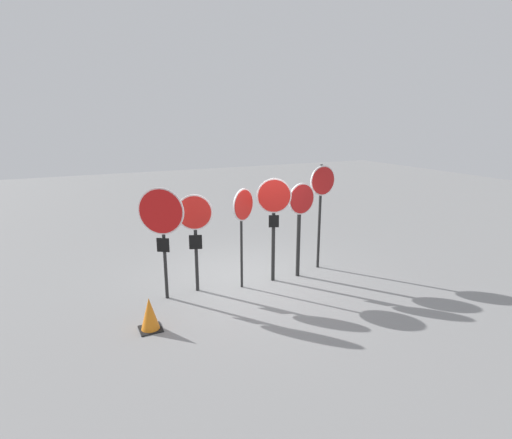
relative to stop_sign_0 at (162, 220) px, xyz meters
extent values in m
plane|color=gray|center=(1.90, 0.10, -1.63)|extent=(40.00, 40.00, 0.00)
cylinder|color=black|center=(0.03, 0.04, -0.62)|extent=(0.07, 0.07, 2.03)
cylinder|color=white|center=(0.00, 0.00, 0.17)|extent=(0.76, 0.53, 0.91)
cylinder|color=red|center=(-0.01, -0.02, 0.17)|extent=(0.71, 0.50, 0.85)
cube|color=black|center=(0.00, 0.00, -0.50)|extent=(0.22, 0.16, 0.28)
cylinder|color=black|center=(0.69, 0.13, -0.67)|extent=(0.07, 0.07, 1.93)
cylinder|color=white|center=(0.67, 0.07, 0.06)|extent=(0.69, 0.27, 0.72)
cylinder|color=red|center=(0.66, 0.06, 0.06)|extent=(0.63, 0.25, 0.66)
cube|color=black|center=(0.67, 0.07, -0.55)|extent=(0.25, 0.11, 0.29)
cylinder|color=black|center=(1.60, -0.11, -0.60)|extent=(0.05, 0.05, 2.07)
cylinder|color=white|center=(1.62, -0.15, 0.17)|extent=(0.58, 0.36, 0.67)
cylinder|color=red|center=(1.63, -0.17, 0.17)|extent=(0.53, 0.33, 0.61)
cylinder|color=black|center=(2.37, -0.07, -0.52)|extent=(0.08, 0.08, 2.21)
cylinder|color=white|center=(2.35, -0.13, 0.29)|extent=(0.70, 0.30, 0.74)
cylinder|color=red|center=(2.34, -0.15, 0.29)|extent=(0.64, 0.27, 0.68)
cube|color=black|center=(2.35, -0.13, -0.26)|extent=(0.21, 0.10, 0.27)
cylinder|color=black|center=(3.00, -0.08, -0.62)|extent=(0.09, 0.09, 2.02)
cylinder|color=white|center=(3.01, -0.15, 0.17)|extent=(0.69, 0.12, 0.70)
cylinder|color=red|center=(3.01, -0.16, 0.17)|extent=(0.63, 0.11, 0.64)
cylinder|color=black|center=(3.73, 0.18, -0.39)|extent=(0.06, 0.06, 2.48)
cylinder|color=white|center=(3.73, 0.12, 0.49)|extent=(0.69, 0.09, 0.69)
cylinder|color=red|center=(3.73, 0.10, 0.49)|extent=(0.63, 0.08, 0.63)
cube|color=black|center=(-0.52, -1.07, -1.62)|extent=(0.38, 0.38, 0.02)
cone|color=orange|center=(-0.52, -1.07, -1.33)|extent=(0.31, 0.31, 0.56)
camera|label=1|loc=(-1.54, -7.39, 1.86)|focal=28.00mm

